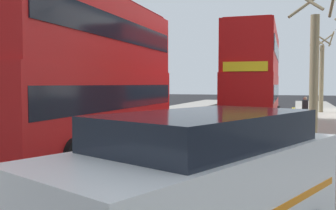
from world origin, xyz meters
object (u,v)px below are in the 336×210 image
object	(u,v)px
double_decker_bus_oncoming	(255,75)
pedestrian_far	(305,110)
taxi_minivan	(196,195)
double_decker_bus_away	(92,69)

from	to	relation	value
double_decker_bus_oncoming	pedestrian_far	size ratio (longest dim) A/B	6.70
taxi_minivan	pedestrian_far	distance (m)	19.29
double_decker_bus_oncoming	pedestrian_far	distance (m)	3.64
double_decker_bus_away	double_decker_bus_oncoming	size ratio (longest dim) A/B	1.00
double_decker_bus_oncoming	taxi_minivan	distance (m)	18.37
double_decker_bus_away	pedestrian_far	world-z (taller)	double_decker_bus_away
taxi_minivan	double_decker_bus_away	bearing A→B (deg)	127.48
taxi_minivan	pedestrian_far	bearing A→B (deg)	84.90
double_decker_bus_away	taxi_minivan	size ratio (longest dim) A/B	2.10
double_decker_bus_away	taxi_minivan	bearing A→B (deg)	-52.52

